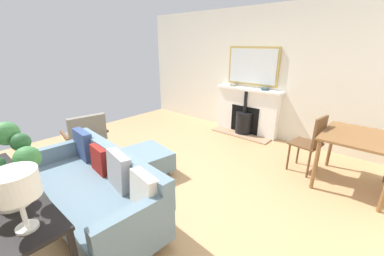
{
  "coord_description": "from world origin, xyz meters",
  "views": [
    {
      "loc": [
        2.06,
        2.4,
        1.91
      ],
      "look_at": [
        -0.61,
        0.08,
        0.65
      ],
      "focal_mm": 22.19,
      "sensor_mm": 36.0,
      "label": 1
    }
  ],
  "objects_px": {
    "fireplace": "(246,114)",
    "ottoman": "(148,159)",
    "console_table": "(5,198)",
    "sofa": "(97,189)",
    "table_lamp_far_end": "(15,186)",
    "mantel_bowl_near": "(233,85)",
    "dining_chair_near_fireplace": "(312,140)",
    "potted_plant": "(7,164)",
    "armchair_accent": "(86,133)",
    "dining_table": "(359,143)",
    "mantel_bowl_far": "(265,89)"
  },
  "relations": [
    {
      "from": "fireplace",
      "to": "ottoman",
      "type": "relative_size",
      "value": 1.87
    },
    {
      "from": "fireplace",
      "to": "console_table",
      "type": "xyz_separation_m",
      "value": [
        4.35,
        0.07,
        0.21
      ]
    },
    {
      "from": "sofa",
      "to": "table_lamp_far_end",
      "type": "distance_m",
      "value": 1.25
    },
    {
      "from": "sofa",
      "to": "mantel_bowl_near",
      "type": "bearing_deg",
      "value": -172.43
    },
    {
      "from": "mantel_bowl_near",
      "to": "console_table",
      "type": "bearing_deg",
      "value": 6.17
    },
    {
      "from": "console_table",
      "to": "ottoman",
      "type": "bearing_deg",
      "value": -169.4
    },
    {
      "from": "ottoman",
      "to": "console_table",
      "type": "bearing_deg",
      "value": 10.6
    },
    {
      "from": "mantel_bowl_near",
      "to": "ottoman",
      "type": "height_order",
      "value": "mantel_bowl_near"
    },
    {
      "from": "ottoman",
      "to": "console_table",
      "type": "relative_size",
      "value": 0.45
    },
    {
      "from": "fireplace",
      "to": "mantel_bowl_near",
      "type": "distance_m",
      "value": 0.71
    },
    {
      "from": "console_table",
      "to": "mantel_bowl_near",
      "type": "bearing_deg",
      "value": -173.83
    },
    {
      "from": "mantel_bowl_near",
      "to": "dining_chair_near_fireplace",
      "type": "distance_m",
      "value": 2.27
    },
    {
      "from": "ottoman",
      "to": "potted_plant",
      "type": "height_order",
      "value": "potted_plant"
    },
    {
      "from": "fireplace",
      "to": "sofa",
      "type": "xyz_separation_m",
      "value": [
        3.57,
        0.07,
        -0.09
      ]
    },
    {
      "from": "fireplace",
      "to": "table_lamp_far_end",
      "type": "xyz_separation_m",
      "value": [
        4.35,
        0.73,
        0.62
      ]
    },
    {
      "from": "dining_chair_near_fireplace",
      "to": "mantel_bowl_near",
      "type": "bearing_deg",
      "value": -115.21
    },
    {
      "from": "ottoman",
      "to": "dining_chair_near_fireplace",
      "type": "relative_size",
      "value": 0.85
    },
    {
      "from": "mantel_bowl_near",
      "to": "armchair_accent",
      "type": "height_order",
      "value": "mantel_bowl_near"
    },
    {
      "from": "ottoman",
      "to": "potted_plant",
      "type": "xyz_separation_m",
      "value": [
        1.75,
        0.64,
        0.86
      ]
    },
    {
      "from": "ottoman",
      "to": "armchair_accent",
      "type": "distance_m",
      "value": 1.31
    },
    {
      "from": "ottoman",
      "to": "sofa",
      "type": "bearing_deg",
      "value": 18.68
    },
    {
      "from": "console_table",
      "to": "dining_table",
      "type": "relative_size",
      "value": 1.84
    },
    {
      "from": "potted_plant",
      "to": "mantel_bowl_near",
      "type": "bearing_deg",
      "value": -169.79
    },
    {
      "from": "ottoman",
      "to": "potted_plant",
      "type": "relative_size",
      "value": 1.25
    },
    {
      "from": "dining_table",
      "to": "dining_chair_near_fireplace",
      "type": "xyz_separation_m",
      "value": [
        0.01,
        -0.57,
        -0.12
      ]
    },
    {
      "from": "mantel_bowl_near",
      "to": "dining_chair_near_fireplace",
      "type": "height_order",
      "value": "mantel_bowl_near"
    },
    {
      "from": "armchair_accent",
      "to": "dining_table",
      "type": "xyz_separation_m",
      "value": [
        -1.98,
        3.69,
        0.22
      ]
    },
    {
      "from": "mantel_bowl_far",
      "to": "console_table",
      "type": "distance_m",
      "value": 4.39
    },
    {
      "from": "mantel_bowl_far",
      "to": "ottoman",
      "type": "distance_m",
      "value": 2.77
    },
    {
      "from": "fireplace",
      "to": "mantel_bowl_near",
      "type": "height_order",
      "value": "mantel_bowl_near"
    },
    {
      "from": "table_lamp_far_end",
      "to": "dining_chair_near_fireplace",
      "type": "xyz_separation_m",
      "value": [
        -3.42,
        0.87,
        -0.53
      ]
    },
    {
      "from": "table_lamp_far_end",
      "to": "fireplace",
      "type": "bearing_deg",
      "value": -170.45
    },
    {
      "from": "armchair_accent",
      "to": "fireplace",
      "type": "bearing_deg",
      "value": 152.42
    },
    {
      "from": "potted_plant",
      "to": "dining_table",
      "type": "relative_size",
      "value": 0.66
    },
    {
      "from": "sofa",
      "to": "table_lamp_far_end",
      "type": "xyz_separation_m",
      "value": [
        0.79,
        0.66,
        0.72
      ]
    },
    {
      "from": "potted_plant",
      "to": "armchair_accent",
      "type": "bearing_deg",
      "value": -126.81
    },
    {
      "from": "sofa",
      "to": "dining_chair_near_fireplace",
      "type": "relative_size",
      "value": 2.18
    },
    {
      "from": "table_lamp_far_end",
      "to": "sofa",
      "type": "bearing_deg",
      "value": -140.16
    },
    {
      "from": "fireplace",
      "to": "console_table",
      "type": "height_order",
      "value": "fireplace"
    },
    {
      "from": "console_table",
      "to": "dining_table",
      "type": "height_order",
      "value": "dining_table"
    },
    {
      "from": "sofa",
      "to": "armchair_accent",
      "type": "xyz_separation_m",
      "value": [
        -0.67,
        -1.59,
        0.09
      ]
    },
    {
      "from": "fireplace",
      "to": "mantel_bowl_far",
      "type": "relative_size",
      "value": 9.49
    },
    {
      "from": "console_table",
      "to": "dining_chair_near_fireplace",
      "type": "distance_m",
      "value": 3.75
    },
    {
      "from": "ottoman",
      "to": "armchair_accent",
      "type": "xyz_separation_m",
      "value": [
        0.34,
        -1.25,
        0.21
      ]
    },
    {
      "from": "table_lamp_far_end",
      "to": "dining_chair_near_fireplace",
      "type": "bearing_deg",
      "value": 165.67
    },
    {
      "from": "armchair_accent",
      "to": "console_table",
      "type": "height_order",
      "value": "armchair_accent"
    },
    {
      "from": "fireplace",
      "to": "potted_plant",
      "type": "bearing_deg",
      "value": 5.02
    },
    {
      "from": "fireplace",
      "to": "mantel_bowl_far",
      "type": "bearing_deg",
      "value": 92.09
    },
    {
      "from": "mantel_bowl_far",
      "to": "console_table",
      "type": "relative_size",
      "value": 0.09
    },
    {
      "from": "mantel_bowl_far",
      "to": "dining_table",
      "type": "relative_size",
      "value": 0.16
    }
  ]
}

